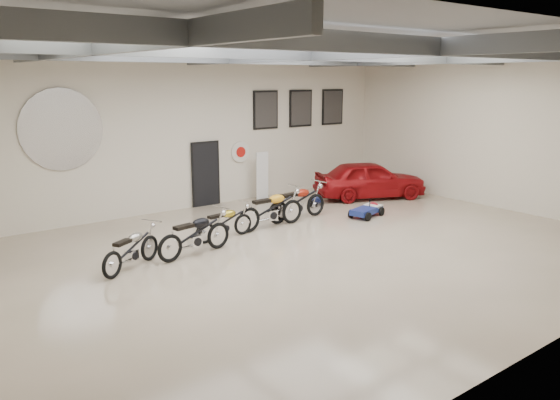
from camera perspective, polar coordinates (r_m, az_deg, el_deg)
floor at (r=13.58m, az=3.09°, el=-5.42°), size 16.00×12.00×0.01m
ceiling at (r=12.93m, az=3.36°, el=16.15°), size 16.00×12.00×0.01m
back_wall at (r=17.97m, az=-9.41°, el=7.04°), size 16.00×0.02×5.00m
right_wall at (r=19.18m, az=21.83°, el=6.65°), size 0.02×12.00×5.00m
ceiling_beams at (r=12.92m, az=3.35°, el=15.04°), size 15.80×11.80×0.32m
door at (r=18.36m, az=-7.80°, el=2.64°), size 0.92×0.08×2.10m
logo_plaque at (r=16.41m, az=-21.85°, el=6.84°), size 2.30×0.06×1.16m
poster_left at (r=19.48m, az=-1.51°, el=9.40°), size 1.05×0.08×1.35m
poster_mid at (r=20.46m, az=2.17°, el=9.55°), size 1.05×0.08×1.35m
poster_right at (r=21.51m, az=5.50°, el=9.65°), size 1.05×0.08×1.35m
oil_sign at (r=18.98m, az=-4.17°, el=5.04°), size 0.72×0.10×0.72m
banner_stand at (r=19.08m, az=-1.88°, el=2.60°), size 0.48×0.20×1.75m
motorcycle_silver at (r=12.67m, az=-15.29°, el=-4.89°), size 1.91×1.42×0.97m
motorcycle_black at (r=13.31m, az=-8.90°, el=-3.49°), size 2.16×0.97×1.08m
motorcycle_gold at (r=14.57m, az=-5.84°, el=-2.30°), size 1.83×0.71×0.93m
motorcycle_yellow at (r=15.53m, az=-0.93°, el=-0.87°), size 2.22×0.72×1.15m
motorcycle_red at (r=16.42m, az=1.82°, el=-0.17°), size 2.19×0.76×1.12m
go_kart at (r=17.15m, az=9.25°, el=-0.78°), size 1.61×1.02×0.54m
vintage_car at (r=19.69m, az=9.37°, el=2.14°), size 3.04×4.24×1.34m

